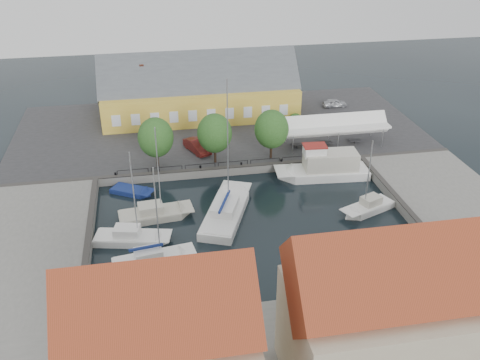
{
  "coord_description": "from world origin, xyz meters",
  "views": [
    {
      "loc": [
        -9.54,
        -46.54,
        30.15
      ],
      "look_at": [
        0.0,
        6.0,
        1.5
      ],
      "focal_mm": 40.0,
      "sensor_mm": 36.0,
      "label": 1
    }
  ],
  "objects_px": {
    "tent_canopy": "(335,126)",
    "car_red": "(197,146)",
    "east_boat_b": "(368,209)",
    "west_boat_c": "(131,239)",
    "launch_nw": "(132,192)",
    "launch_sw": "(116,294)",
    "warehouse": "(195,93)",
    "trawler": "(326,169)",
    "center_sailboat": "(226,213)",
    "west_boat_d": "(152,261)",
    "car_silver": "(335,103)",
    "west_boat_b": "(154,215)"
  },
  "relations": [
    {
      "from": "center_sailboat",
      "to": "launch_nw",
      "type": "bearing_deg",
      "value": 145.26
    },
    {
      "from": "west_boat_c",
      "to": "west_boat_d",
      "type": "height_order",
      "value": "west_boat_d"
    },
    {
      "from": "tent_canopy",
      "to": "car_red",
      "type": "bearing_deg",
      "value": 176.94
    },
    {
      "from": "trawler",
      "to": "west_boat_d",
      "type": "height_order",
      "value": "west_boat_d"
    },
    {
      "from": "car_silver",
      "to": "west_boat_b",
      "type": "relative_size",
      "value": 0.34
    },
    {
      "from": "tent_canopy",
      "to": "center_sailboat",
      "type": "xyz_separation_m",
      "value": [
        -16.39,
        -13.39,
        -3.32
      ]
    },
    {
      "from": "trawler",
      "to": "west_boat_c",
      "type": "bearing_deg",
      "value": -157.19
    },
    {
      "from": "tent_canopy",
      "to": "trawler",
      "type": "height_order",
      "value": "trawler"
    },
    {
      "from": "launch_nw",
      "to": "warehouse",
      "type": "bearing_deg",
      "value": 64.73
    },
    {
      "from": "launch_sw",
      "to": "car_silver",
      "type": "bearing_deg",
      "value": 49.27
    },
    {
      "from": "car_red",
      "to": "west_boat_c",
      "type": "relative_size",
      "value": 0.46
    },
    {
      "from": "trawler",
      "to": "east_boat_b",
      "type": "xyz_separation_m",
      "value": [
        2.09,
        -8.42,
        -0.76
      ]
    },
    {
      "from": "car_red",
      "to": "east_boat_b",
      "type": "distance_m",
      "value": 23.25
    },
    {
      "from": "launch_sw",
      "to": "car_red",
      "type": "bearing_deg",
      "value": 68.94
    },
    {
      "from": "launch_nw",
      "to": "launch_sw",
      "type": "bearing_deg",
      "value": -94.32
    },
    {
      "from": "tent_canopy",
      "to": "car_red",
      "type": "distance_m",
      "value": 17.99
    },
    {
      "from": "east_boat_b",
      "to": "west_boat_b",
      "type": "relative_size",
      "value": 0.84
    },
    {
      "from": "west_boat_d",
      "to": "west_boat_b",
      "type": "bearing_deg",
      "value": 86.62
    },
    {
      "from": "west_boat_c",
      "to": "west_boat_d",
      "type": "bearing_deg",
      "value": -64.11
    },
    {
      "from": "car_red",
      "to": "launch_nw",
      "type": "xyz_separation_m",
      "value": [
        -8.37,
        -7.51,
        -1.69
      ]
    },
    {
      "from": "east_boat_b",
      "to": "launch_sw",
      "type": "height_order",
      "value": "east_boat_b"
    },
    {
      "from": "west_boat_b",
      "to": "launch_sw",
      "type": "distance_m",
      "value": 12.44
    },
    {
      "from": "center_sailboat",
      "to": "west_boat_c",
      "type": "distance_m",
      "value": 10.39
    },
    {
      "from": "east_boat_b",
      "to": "west_boat_c",
      "type": "bearing_deg",
      "value": -177.06
    },
    {
      "from": "trawler",
      "to": "west_boat_d",
      "type": "distance_m",
      "value": 25.23
    },
    {
      "from": "warehouse",
      "to": "car_silver",
      "type": "distance_m",
      "value": 21.66
    },
    {
      "from": "tent_canopy",
      "to": "car_red",
      "type": "relative_size",
      "value": 2.94
    },
    {
      "from": "car_red",
      "to": "tent_canopy",
      "type": "bearing_deg",
      "value": -26.19
    },
    {
      "from": "east_boat_b",
      "to": "warehouse",
      "type": "bearing_deg",
      "value": 118.08
    },
    {
      "from": "east_boat_b",
      "to": "launch_nw",
      "type": "height_order",
      "value": "east_boat_b"
    },
    {
      "from": "trawler",
      "to": "west_boat_d",
      "type": "xyz_separation_m",
      "value": [
        -21.15,
        -13.74,
        -0.75
      ]
    },
    {
      "from": "warehouse",
      "to": "launch_sw",
      "type": "xyz_separation_m",
      "value": [
        -10.97,
        -38.11,
        -4.34
      ]
    },
    {
      "from": "center_sailboat",
      "to": "west_boat_d",
      "type": "xyz_separation_m",
      "value": [
        -7.99,
        -7.05,
        -0.09
      ]
    },
    {
      "from": "center_sailboat",
      "to": "trawler",
      "type": "distance_m",
      "value": 14.78
    },
    {
      "from": "tent_canopy",
      "to": "launch_sw",
      "type": "xyz_separation_m",
      "value": [
        -27.57,
        -24.26,
        -3.59
      ]
    },
    {
      "from": "warehouse",
      "to": "launch_sw",
      "type": "distance_m",
      "value": 39.9
    },
    {
      "from": "car_silver",
      "to": "car_red",
      "type": "height_order",
      "value": "car_red"
    },
    {
      "from": "tent_canopy",
      "to": "trawler",
      "type": "relative_size",
      "value": 1.21
    },
    {
      "from": "warehouse",
      "to": "trawler",
      "type": "height_order",
      "value": "warehouse"
    },
    {
      "from": "tent_canopy",
      "to": "trawler",
      "type": "bearing_deg",
      "value": -115.74
    },
    {
      "from": "car_red",
      "to": "center_sailboat",
      "type": "distance_m",
      "value": 14.49
    },
    {
      "from": "center_sailboat",
      "to": "launch_nw",
      "type": "height_order",
      "value": "center_sailboat"
    },
    {
      "from": "west_boat_b",
      "to": "warehouse",
      "type": "bearing_deg",
      "value": 74.44
    },
    {
      "from": "west_boat_c",
      "to": "east_boat_b",
      "type": "bearing_deg",
      "value": 2.94
    },
    {
      "from": "east_boat_b",
      "to": "launch_nw",
      "type": "distance_m",
      "value": 26.51
    },
    {
      "from": "west_boat_b",
      "to": "trawler",
      "type": "bearing_deg",
      "value": 15.34
    },
    {
      "from": "car_silver",
      "to": "west_boat_d",
      "type": "xyz_separation_m",
      "value": [
        -29.25,
        -33.86,
        -1.36
      ]
    },
    {
      "from": "center_sailboat",
      "to": "trawler",
      "type": "bearing_deg",
      "value": 26.95
    },
    {
      "from": "car_silver",
      "to": "east_boat_b",
      "type": "height_order",
      "value": "east_boat_b"
    },
    {
      "from": "launch_nw",
      "to": "tent_canopy",
      "type": "bearing_deg",
      "value": 14.04
    }
  ]
}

